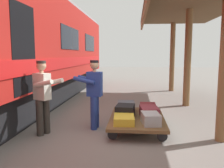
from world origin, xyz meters
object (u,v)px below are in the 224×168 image
Objects in this scene: suitcase_maroon_trunk at (148,108)px; porter_by_door at (43,95)px; luggage_cart at (137,118)px; suitcase_gray_aluminum at (151,119)px; suitcase_yellow_case at (124,120)px; suitcase_black_hardshell at (125,111)px; suitcase_burgundy_valise at (149,112)px; porter_in_overalls at (94,92)px; suitcase_slate_roller at (126,106)px.

porter_by_door reaches higher than suitcase_maroon_trunk.
porter_by_door is at bearing 27.33° from suitcase_maroon_trunk.
luggage_cart is 0.68m from suitcase_gray_aluminum.
luggage_cart is 0.67m from suitcase_yellow_case.
suitcase_black_hardshell is 0.84m from suitcase_maroon_trunk.
suitcase_yellow_case is at bearing 0.00° from suitcase_gray_aluminum.
suitcase_maroon_trunk is 1.06× the size of suitcase_gray_aluminum.
suitcase_black_hardshell is at bearing -90.00° from suitcase_yellow_case.
porter_by_door is at bearing 2.84° from suitcase_yellow_case.
suitcase_burgundy_valise is (-0.60, -0.58, 0.04)m from suitcase_yellow_case.
luggage_cart is at bearing -117.01° from suitcase_yellow_case.
suitcase_black_hardshell is 0.92m from porter_in_overalls.
porter_by_door reaches higher than suitcase_black_hardshell.
luggage_cart is at bearing 0.00° from suitcase_burgundy_valise.
suitcase_gray_aluminum is 0.33× the size of porter_by_door.
porter_by_door is (1.07, 0.57, 0.00)m from porter_in_overalls.
suitcase_yellow_case is 1.08× the size of suitcase_gray_aluminum.
porter_in_overalls reaches higher than suitcase_slate_roller.
suitcase_yellow_case is 0.59m from suitcase_black_hardshell.
suitcase_gray_aluminum reaches higher than suitcase_maroon_trunk.
suitcase_gray_aluminum is at bearing 160.74° from porter_in_overalls.
suitcase_maroon_trunk is (-0.60, -0.58, -0.04)m from suitcase_black_hardshell.
suitcase_yellow_case is 0.84m from suitcase_burgundy_valise.
suitcase_black_hardshell is at bearing -159.86° from porter_by_door.
suitcase_maroon_trunk is at bearing 180.00° from suitcase_slate_roller.
suitcase_maroon_trunk is 1.62m from porter_in_overalls.
porter_in_overalls is at bearing -31.77° from suitcase_yellow_case.
suitcase_slate_roller is (-0.00, -0.58, -0.01)m from suitcase_black_hardshell.
suitcase_burgundy_valise is 0.84m from suitcase_slate_roller.
suitcase_yellow_case is 1.20× the size of suitcase_slate_roller.
porter_by_door reaches higher than suitcase_yellow_case.
suitcase_burgundy_valise is at bearing -135.55° from suitcase_yellow_case.
suitcase_yellow_case is at bearing -177.16° from porter_by_door.
luggage_cart is 0.68m from suitcase_slate_roller.
suitcase_black_hardshell reaches higher than suitcase_gray_aluminum.
suitcase_burgundy_valise reaches higher than luggage_cart.
suitcase_gray_aluminum is 0.33× the size of porter_in_overalls.
suitcase_slate_roller is at bearing -62.99° from suitcase_gray_aluminum.
suitcase_yellow_case reaches higher than luggage_cart.
suitcase_yellow_case is at bearing 44.45° from suitcase_burgundy_valise.
porter_in_overalls is at bearing 7.90° from suitcase_black_hardshell.
suitcase_slate_roller reaches higher than suitcase_gray_aluminum.
suitcase_yellow_case is 1.06m from porter_in_overalls.
suitcase_burgundy_valise is 0.60m from suitcase_black_hardshell.
porter_by_door reaches higher than suitcase_slate_roller.
suitcase_yellow_case is at bearing 148.23° from porter_in_overalls.
suitcase_maroon_trunk is (-0.60, -1.17, 0.02)m from suitcase_yellow_case.
porter_by_door reaches higher than suitcase_gray_aluminum.
suitcase_gray_aluminum is at bearing 117.01° from luggage_cart.
suitcase_gray_aluminum is at bearing -177.85° from porter_by_door.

